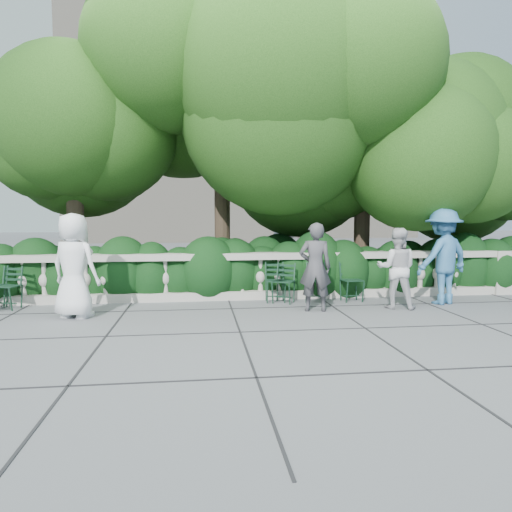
{
  "coord_description": "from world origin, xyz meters",
  "views": [
    {
      "loc": [
        -1.12,
        -7.85,
        1.78
      ],
      "look_at": [
        0.0,
        1.0,
        1.0
      ],
      "focal_mm": 32.0,
      "sensor_mm": 36.0,
      "label": 1
    }
  ],
  "objects": [
    {
      "name": "chair_c",
      "position": [
        0.53,
        1.13,
        0.0
      ],
      "size": [
        0.61,
        0.63,
        0.84
      ],
      "primitive_type": null,
      "rotation": [
        0.0,
        0.0,
        -0.48
      ],
      "color": "black",
      "rests_on": "ground"
    },
    {
      "name": "shrub_hedge",
      "position": [
        0.0,
        3.0,
        0.0
      ],
      "size": [
        15.0,
        2.6,
        1.7
      ],
      "primitive_type": null,
      "color": "black",
      "rests_on": "ground"
    },
    {
      "name": "ground",
      "position": [
        0.0,
        0.0,
        0.0
      ],
      "size": [
        90.0,
        90.0,
        0.0
      ],
      "primitive_type": "plane",
      "color": "#585A60",
      "rests_on": "ground"
    },
    {
      "name": "person_woman_grey",
      "position": [
        1.04,
        0.41,
        0.83
      ],
      "size": [
        0.67,
        0.5,
        1.66
      ],
      "primitive_type": "imported",
      "rotation": [
        0.0,
        0.0,
        2.97
      ],
      "color": "#3F3D42",
      "rests_on": "ground"
    },
    {
      "name": "chair_d",
      "position": [
        2.07,
        1.11,
        0.0
      ],
      "size": [
        0.49,
        0.52,
        0.84
      ],
      "primitive_type": null,
      "rotation": [
        0.0,
        0.0,
        0.1
      ],
      "color": "black",
      "rests_on": "ground"
    },
    {
      "name": "tree_canopy",
      "position": [
        0.69,
        3.19,
        3.96
      ],
      "size": [
        15.04,
        6.52,
        6.78
      ],
      "color": "#3F3023",
      "rests_on": "ground"
    },
    {
      "name": "balustrade",
      "position": [
        0.0,
        1.8,
        0.49
      ],
      "size": [
        12.0,
        0.44,
        1.0
      ],
      "color": "#9E998E",
      "rests_on": "ground"
    },
    {
      "name": "chair_f",
      "position": [
        1.23,
        1.15,
        0.0
      ],
      "size": [
        0.56,
        0.58,
        0.84
      ],
      "primitive_type": null,
      "rotation": [
        0.0,
        0.0,
        -0.28
      ],
      "color": "black",
      "rests_on": "ground"
    },
    {
      "name": "chair_e",
      "position": [
        0.45,
        1.25,
        0.0
      ],
      "size": [
        0.47,
        0.51,
        0.84
      ],
      "primitive_type": null,
      "rotation": [
        0.0,
        0.0,
        -0.06
      ],
      "color": "black",
      "rests_on": "ground"
    },
    {
      "name": "person_older_blue",
      "position": [
        3.79,
        0.79,
        0.97
      ],
      "size": [
        1.42,
        1.09,
        1.93
      ],
      "primitive_type": "imported",
      "rotation": [
        0.0,
        0.0,
        3.48
      ],
      "color": "teal",
      "rests_on": "ground"
    },
    {
      "name": "chair_b",
      "position": [
        -4.79,
        1.15,
        0.0
      ],
      "size": [
        0.54,
        0.57,
        0.84
      ],
      "primitive_type": null,
      "rotation": [
        0.0,
        0.0,
        -0.23
      ],
      "color": "black",
      "rests_on": "ground"
    },
    {
      "name": "person_casual_man",
      "position": [
        2.67,
        0.48,
        0.78
      ],
      "size": [
        0.93,
        0.84,
        1.56
      ],
      "primitive_type": "imported",
      "rotation": [
        0.0,
        0.0,
        2.73
      ],
      "color": "silver",
      "rests_on": "ground"
    },
    {
      "name": "person_businessman",
      "position": [
        -3.28,
        0.4,
        0.92
      ],
      "size": [
        1.06,
        0.91,
        1.84
      ],
      "primitive_type": "imported",
      "rotation": [
        0.0,
        0.0,
        2.71
      ],
      "color": "white",
      "rests_on": "ground"
    }
  ]
}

